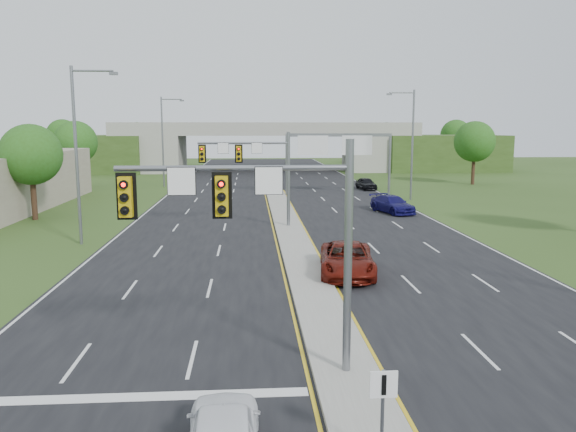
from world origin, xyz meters
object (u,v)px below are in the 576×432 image
(signal_mast_near, at_px, (269,221))
(car_far_b, at_px, (392,204))
(overpass, at_px, (266,150))
(car_far_c, at_px, (366,183))
(sign_gantry, at_px, (337,147))
(car_far_a, at_px, (347,259))
(keep_right_sign, at_px, (383,401))
(signal_mast_far, at_px, (257,164))

(signal_mast_near, relative_size, car_far_b, 1.37)
(overpass, height_order, car_far_c, overpass)
(sign_gantry, xyz_separation_m, car_far_b, (2.77, -13.37, -4.48))
(overpass, xyz_separation_m, car_far_b, (9.46, -48.45, -2.80))
(car_far_a, xyz_separation_m, car_far_b, (7.46, 20.16, -0.05))
(keep_right_sign, height_order, car_far_b, keep_right_sign)
(overpass, bearing_deg, car_far_b, -78.95)
(keep_right_sign, distance_m, car_far_c, 55.65)
(sign_gantry, bearing_deg, signal_mast_far, -114.11)
(keep_right_sign, relative_size, car_far_b, 0.43)
(sign_gantry, distance_m, car_far_c, 8.06)
(signal_mast_near, height_order, signal_mast_far, same)
(signal_mast_far, distance_m, car_far_b, 14.04)
(keep_right_sign, height_order, car_far_c, keep_right_sign)
(sign_gantry, relative_size, car_far_c, 2.82)
(car_far_a, height_order, car_far_b, car_far_a)
(signal_mast_near, bearing_deg, car_far_c, 75.17)
(signal_mast_far, bearing_deg, car_far_b, 29.49)
(keep_right_sign, bearing_deg, car_far_c, 78.60)
(signal_mast_near, relative_size, signal_mast_far, 1.00)
(car_far_b, distance_m, car_far_c, 18.53)
(signal_mast_far, relative_size, car_far_b, 1.37)
(sign_gantry, relative_size, overpass, 0.14)
(keep_right_sign, bearing_deg, signal_mast_far, 94.39)
(signal_mast_near, height_order, car_far_c, signal_mast_near)
(overpass, height_order, car_far_a, overpass)
(keep_right_sign, relative_size, car_far_a, 0.39)
(signal_mast_near, xyz_separation_m, overpass, (2.26, 80.07, -1.17))
(keep_right_sign, bearing_deg, overpass, 90.00)
(sign_gantry, bearing_deg, keep_right_sign, -97.70)
(car_far_b, xyz_separation_m, car_far_c, (1.54, 18.46, -0.04))
(sign_gantry, relative_size, car_far_b, 2.27)
(keep_right_sign, xyz_separation_m, overpass, (0.00, 84.53, 2.04))
(signal_mast_far, bearing_deg, signal_mast_near, -90.00)
(overpass, distance_m, car_far_b, 49.44)
(signal_mast_near, height_order, car_far_a, signal_mast_near)
(keep_right_sign, height_order, car_far_a, keep_right_sign)
(signal_mast_near, bearing_deg, signal_mast_far, 90.00)
(car_far_b, bearing_deg, overpass, 83.37)
(keep_right_sign, distance_m, sign_gantry, 50.04)
(signal_mast_far, height_order, sign_gantry, signal_mast_far)
(car_far_b, bearing_deg, sign_gantry, 84.05)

